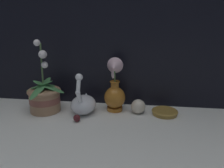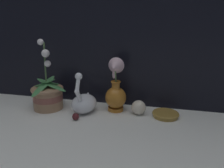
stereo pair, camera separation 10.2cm
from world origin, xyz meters
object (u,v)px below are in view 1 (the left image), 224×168
(swan_figurine, at_px, (83,103))
(blue_vase, at_px, (115,91))
(orchid_potted_plant, at_px, (45,96))
(glass_sphere, at_px, (138,106))
(amber_dish, at_px, (165,112))

(swan_figurine, distance_m, blue_vase, 0.16)
(orchid_potted_plant, bearing_deg, glass_sphere, 4.08)
(blue_vase, height_order, glass_sphere, blue_vase)
(orchid_potted_plant, xyz_separation_m, blue_vase, (0.34, 0.05, 0.03))
(swan_figurine, bearing_deg, blue_vase, 18.65)
(swan_figurine, xyz_separation_m, blue_vase, (0.15, 0.05, 0.05))
(blue_vase, bearing_deg, swan_figurine, -161.35)
(swan_figurine, bearing_deg, amber_dish, 4.81)
(blue_vase, relative_size, glass_sphere, 3.85)
(swan_figurine, height_order, glass_sphere, swan_figurine)
(blue_vase, relative_size, amber_dish, 2.15)
(blue_vase, distance_m, glass_sphere, 0.14)
(swan_figurine, bearing_deg, glass_sphere, 6.94)
(glass_sphere, xyz_separation_m, amber_dish, (0.13, 0.00, -0.02))
(orchid_potted_plant, height_order, amber_dish, orchid_potted_plant)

